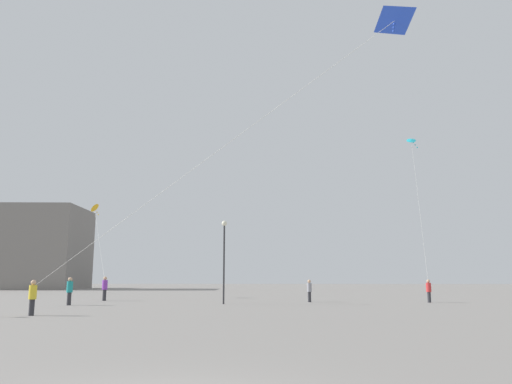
{
  "coord_description": "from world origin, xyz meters",
  "views": [
    {
      "loc": [
        1.74,
        -6.29,
        1.68
      ],
      "look_at": [
        0.0,
        23.81,
        6.96
      ],
      "focal_mm": 34.7,
      "sensor_mm": 36.0,
      "label": 1
    }
  ],
  "objects_px": {
    "building_centre_hall": "(41,248)",
    "person_in_purple": "(105,287)",
    "person_in_red": "(429,290)",
    "kite_cobalt_delta": "(384,29)",
    "person_in_grey": "(309,290)",
    "kite_cyan_diamond": "(412,144)",
    "person_in_yellow": "(33,296)",
    "person_in_teal": "(70,290)",
    "kite_amber_diamond": "(95,208)",
    "lamppost_east": "(224,248)"
  },
  "relations": [
    {
      "from": "kite_cobalt_delta",
      "to": "kite_cyan_diamond",
      "type": "height_order",
      "value": "kite_cyan_diamond"
    },
    {
      "from": "kite_amber_diamond",
      "to": "kite_cobalt_delta",
      "type": "relative_size",
      "value": 0.43
    },
    {
      "from": "person_in_red",
      "to": "building_centre_hall",
      "type": "relative_size",
      "value": 0.12
    },
    {
      "from": "kite_cyan_diamond",
      "to": "person_in_yellow",
      "type": "bearing_deg",
      "value": -144.12
    },
    {
      "from": "person_in_yellow",
      "to": "lamppost_east",
      "type": "bearing_deg",
      "value": 122.16
    },
    {
      "from": "person_in_yellow",
      "to": "building_centre_hall",
      "type": "bearing_deg",
      "value": -176.32
    },
    {
      "from": "kite_cyan_diamond",
      "to": "person_in_purple",
      "type": "bearing_deg",
      "value": -178.59
    },
    {
      "from": "person_in_yellow",
      "to": "kite_cobalt_delta",
      "type": "xyz_separation_m",
      "value": [
        15.48,
        -4.84,
        10.2
      ]
    },
    {
      "from": "person_in_red",
      "to": "person_in_purple",
      "type": "relative_size",
      "value": 0.88
    },
    {
      "from": "person_in_red",
      "to": "kite_cyan_diamond",
      "type": "xyz_separation_m",
      "value": [
        -0.08,
        1.98,
        11.26
      ]
    },
    {
      "from": "lamppost_east",
      "to": "person_in_grey",
      "type": "bearing_deg",
      "value": 28.1
    },
    {
      "from": "person_in_grey",
      "to": "lamppost_east",
      "type": "xyz_separation_m",
      "value": [
        -5.84,
        -3.12,
        2.8
      ]
    },
    {
      "from": "person_in_grey",
      "to": "person_in_yellow",
      "type": "xyz_separation_m",
      "value": [
        -13.37,
        -13.88,
        0.01
      ]
    },
    {
      "from": "person_in_grey",
      "to": "person_in_teal",
      "type": "xyz_separation_m",
      "value": [
        -15.46,
        -5.14,
        0.09
      ]
    },
    {
      "from": "person_in_red",
      "to": "kite_cyan_diamond",
      "type": "relative_size",
      "value": 0.14
    },
    {
      "from": "person_in_purple",
      "to": "kite_cobalt_delta",
      "type": "distance_m",
      "value": 28.47
    },
    {
      "from": "person_in_teal",
      "to": "kite_cobalt_delta",
      "type": "distance_m",
      "value": 24.41
    },
    {
      "from": "kite_amber_diamond",
      "to": "kite_cobalt_delta",
      "type": "xyz_separation_m",
      "value": [
        21.28,
        -26.31,
        3.06
      ]
    },
    {
      "from": "person_in_red",
      "to": "kite_cobalt_delta",
      "type": "relative_size",
      "value": 0.1
    },
    {
      "from": "building_centre_hall",
      "to": "person_in_grey",
      "type": "bearing_deg",
      "value": -44.95
    },
    {
      "from": "person_in_red",
      "to": "person_in_purple",
      "type": "bearing_deg",
      "value": -175.25
    },
    {
      "from": "building_centre_hall",
      "to": "person_in_purple",
      "type": "bearing_deg",
      "value": -57.49
    },
    {
      "from": "person_in_grey",
      "to": "building_centre_hall",
      "type": "relative_size",
      "value": 0.11
    },
    {
      "from": "person_in_yellow",
      "to": "person_in_purple",
      "type": "height_order",
      "value": "person_in_purple"
    },
    {
      "from": "person_in_teal",
      "to": "person_in_purple",
      "type": "relative_size",
      "value": 0.96
    },
    {
      "from": "person_in_purple",
      "to": "lamppost_east",
      "type": "relative_size",
      "value": 0.33
    },
    {
      "from": "kite_amber_diamond",
      "to": "building_centre_hall",
      "type": "height_order",
      "value": "building_centre_hall"
    },
    {
      "from": "kite_cyan_diamond",
      "to": "building_centre_hall",
      "type": "xyz_separation_m",
      "value": [
        -48.82,
        38.6,
        -5.72
      ]
    },
    {
      "from": "person_in_teal",
      "to": "lamppost_east",
      "type": "height_order",
      "value": "lamppost_east"
    },
    {
      "from": "person_in_teal",
      "to": "kite_amber_diamond",
      "type": "distance_m",
      "value": 15.02
    },
    {
      "from": "person_in_red",
      "to": "kite_cobalt_delta",
      "type": "bearing_deg",
      "value": -100.66
    },
    {
      "from": "kite_amber_diamond",
      "to": "kite_cyan_diamond",
      "type": "height_order",
      "value": "kite_cyan_diamond"
    },
    {
      "from": "person_in_red",
      "to": "person_in_grey",
      "type": "distance_m",
      "value": 8.42
    },
    {
      "from": "kite_cobalt_delta",
      "to": "person_in_teal",
      "type": "bearing_deg",
      "value": 142.31
    },
    {
      "from": "person_in_purple",
      "to": "building_centre_hall",
      "type": "height_order",
      "value": "building_centre_hall"
    },
    {
      "from": "kite_cyan_diamond",
      "to": "kite_cobalt_delta",
      "type": "bearing_deg",
      "value": -106.84
    },
    {
      "from": "person_in_red",
      "to": "kite_cobalt_delta",
      "type": "height_order",
      "value": "kite_cobalt_delta"
    },
    {
      "from": "building_centre_hall",
      "to": "person_in_red",
      "type": "bearing_deg",
      "value": -39.69
    },
    {
      "from": "person_in_purple",
      "to": "kite_cyan_diamond",
      "type": "height_order",
      "value": "kite_cyan_diamond"
    },
    {
      "from": "person_in_red",
      "to": "kite_amber_diamond",
      "type": "distance_m",
      "value": 29.53
    },
    {
      "from": "person_in_grey",
      "to": "kite_cobalt_delta",
      "type": "bearing_deg",
      "value": 21.56
    },
    {
      "from": "person_in_teal",
      "to": "kite_amber_diamond",
      "type": "bearing_deg",
      "value": -89.52
    },
    {
      "from": "kite_amber_diamond",
      "to": "kite_cyan_diamond",
      "type": "distance_m",
      "value": 28.4
    },
    {
      "from": "person_in_purple",
      "to": "kite_cobalt_delta",
      "type": "bearing_deg",
      "value": 155.58
    },
    {
      "from": "lamppost_east",
      "to": "person_in_purple",
      "type": "bearing_deg",
      "value": 155.76
    },
    {
      "from": "person_in_grey",
      "to": "kite_cobalt_delta",
      "type": "height_order",
      "value": "kite_cobalt_delta"
    },
    {
      "from": "person_in_red",
      "to": "lamppost_east",
      "type": "xyz_separation_m",
      "value": [
        -14.26,
        -2.96,
        2.79
      ]
    },
    {
      "from": "person_in_red",
      "to": "person_in_grey",
      "type": "relative_size",
      "value": 1.02
    },
    {
      "from": "lamppost_east",
      "to": "kite_amber_diamond",
      "type": "bearing_deg",
      "value": 141.22
    },
    {
      "from": "person_in_yellow",
      "to": "person_in_purple",
      "type": "xyz_separation_m",
      "value": [
        -2.15,
        15.11,
        0.12
      ]
    }
  ]
}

